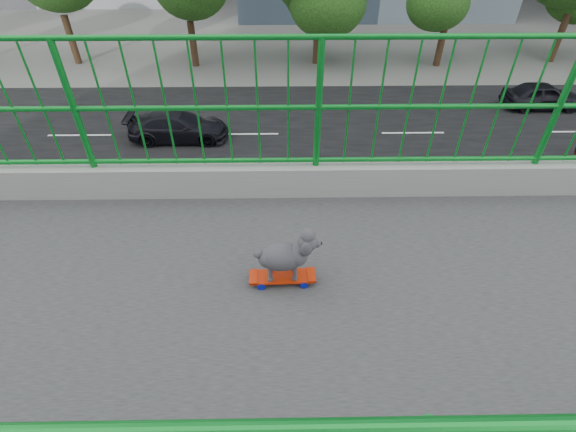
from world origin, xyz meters
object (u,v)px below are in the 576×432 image
at_px(poodle, 286,255).
at_px(car_3, 178,126).
at_px(car_0, 509,276).
at_px(car_4, 542,96).
at_px(skateboard, 282,277).

xyz_separation_m(poodle, car_3, (-15.34, -4.83, -6.62)).
relative_size(car_0, car_3, 0.97).
bearing_deg(car_4, car_0, 149.91).
height_order(skateboard, car_3, skateboard).
bearing_deg(car_0, car_4, 149.91).
relative_size(poodle, car_3, 0.11).
relative_size(skateboard, car_3, 0.11).
bearing_deg(skateboard, poodle, 90.00).
bearing_deg(car_3, car_4, -80.22).
bearing_deg(car_0, car_3, -130.75).
xyz_separation_m(skateboard, car_4, (-18.54, 13.76, -6.36)).
height_order(poodle, car_4, poodle).
relative_size(poodle, car_0, 0.11).
height_order(car_3, car_4, car_4).
distance_m(skateboard, car_3, 17.30).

